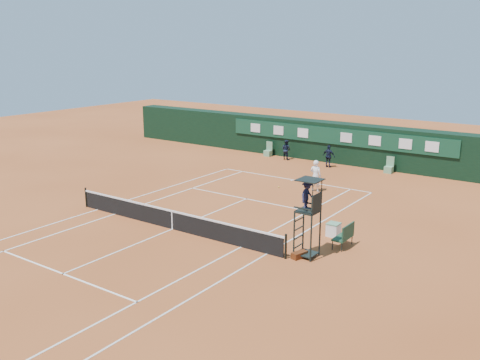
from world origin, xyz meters
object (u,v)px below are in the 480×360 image
Objects in this scene: umpire_chair at (308,201)px; player_bench at (345,235)px; tennis_net at (172,219)px; player at (316,176)px; cooler at (333,229)px.

player_bench is (0.90, 1.92, -1.86)m from umpire_chair.
player is at bearing 76.17° from tennis_net.
player_bench is (7.90, 2.62, 0.09)m from tennis_net.
player_bench is 0.61× the size of player.
player is (-4.49, 9.49, -1.48)m from umpire_chair.
tennis_net is at bearing -151.84° from cooler.
tennis_net is 10.51m from player.
tennis_net reaches higher than cooler.
tennis_net is at bearing 73.63° from player.
cooler is at bearing 121.08° from player.
umpire_chair is at bearing 112.79° from player.
tennis_net is 6.58× the size of player.
cooler is at bearing 135.02° from player_bench.
umpire_chair reaches higher than player_bench.
player_bench is at bearing 18.34° from tennis_net.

